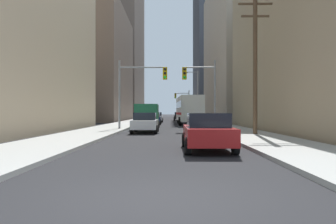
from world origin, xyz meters
TOP-DOWN VIEW (x-y plane):
  - ground_plane at (0.00, 0.00)m, footprint 400.00×400.00m
  - sidewalk_left at (-5.38, 50.00)m, footprint 3.76×160.00m
  - sidewalk_right at (5.38, 50.00)m, footprint 3.76×160.00m
  - city_bus at (2.55, 33.79)m, footprint 2.86×11.57m
  - cargo_van_green at (-1.86, 23.82)m, footprint 2.16×5.24m
  - sedan_red at (1.78, 7.27)m, footprint 1.95×4.21m
  - sedan_white at (-1.62, 18.20)m, footprint 1.95×4.21m
  - sedan_navy at (-1.83, 33.16)m, footprint 1.95×4.21m
  - sedan_silver at (-1.81, 41.99)m, footprint 1.95×4.22m
  - sedan_black at (1.86, 52.04)m, footprint 1.95×4.21m
  - traffic_signal_near_left at (-2.30, 21.52)m, footprint 4.20×0.44m
  - traffic_signal_near_right at (2.90, 21.52)m, footprint 2.89×0.44m
  - traffic_signal_far_right at (2.83, 58.95)m, footprint 3.06×0.44m
  - utility_pole_right at (5.76, 14.89)m, footprint 2.20×0.28m
  - street_lamp_right at (3.89, 39.87)m, footprint 2.06×0.32m
  - building_left_mid_office at (-18.94, 50.80)m, footprint 22.31×22.80m
  - building_left_far_tower at (-19.60, 86.81)m, footprint 22.12×29.54m
  - building_right_mid_block at (17.73, 49.46)m, footprint 20.31×27.66m
  - building_right_far_highrise at (17.84, 87.51)m, footprint 20.14×23.27m

SIDE VIEW (x-z plane):
  - ground_plane at x=0.00m, z-range 0.00..0.00m
  - sidewalk_left at x=-5.38m, z-range 0.00..0.15m
  - sidewalk_right at x=5.38m, z-range 0.00..0.15m
  - sedan_red at x=1.78m, z-range 0.01..1.53m
  - sedan_white at x=-1.62m, z-range 0.01..1.53m
  - sedan_navy at x=-1.83m, z-range 0.01..1.53m
  - sedan_silver at x=-1.81m, z-range 0.01..1.53m
  - sedan_black at x=1.86m, z-range 0.01..1.53m
  - cargo_van_green at x=-1.86m, z-range 0.16..2.42m
  - city_bus at x=2.55m, z-range 0.23..3.63m
  - traffic_signal_near_right at x=2.90m, z-range 1.00..7.00m
  - traffic_signal_far_right at x=2.83m, z-range 1.01..7.01m
  - traffic_signal_near_left at x=-2.30m, z-range 1.06..7.06m
  - street_lamp_right at x=3.89m, z-range 0.75..8.25m
  - utility_pole_right at x=5.76m, z-range 0.27..9.42m
  - building_left_mid_office at x=-18.94m, z-range 0.00..19.55m
  - building_right_mid_block at x=17.73m, z-range 0.00..24.96m
  - building_left_far_tower at x=-19.60m, z-range 0.00..56.33m
  - building_right_far_highrise at x=17.84m, z-range 0.00..59.02m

